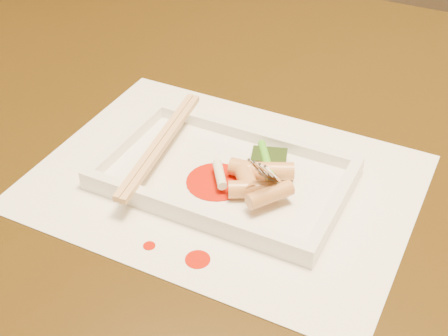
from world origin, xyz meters
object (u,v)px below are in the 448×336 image
at_px(table, 243,189).
at_px(placemat, 224,182).
at_px(chopstick_a, 157,142).
at_px(fork, 296,126).
at_px(plate_base, 224,178).

xyz_separation_m(table, placemat, (0.03, -0.11, 0.10)).
height_order(placemat, chopstick_a, chopstick_a).
height_order(placemat, fork, fork).
height_order(table, fork, fork).
distance_m(table, fork, 0.23).
distance_m(table, placemat, 0.15).
relative_size(table, plate_base, 5.38).
bearing_deg(placemat, chopstick_a, 180.00).
distance_m(chopstick_a, fork, 0.16).
relative_size(placemat, plate_base, 1.54).
bearing_deg(table, plate_base, -76.17).
relative_size(placemat, chopstick_a, 1.96).
relative_size(plate_base, fork, 1.86).
bearing_deg(table, fork, -43.42).
height_order(table, plate_base, plate_base).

